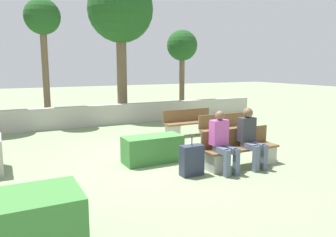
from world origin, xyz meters
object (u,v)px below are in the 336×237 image
object	(u,v)px
suitcase	(192,160)
tree_rightmost	(182,48)
person_seated_woman	(250,135)
bench_left_side	(190,125)
bench_front	(240,152)
bench_right_side	(229,131)
person_seated_man	(222,139)
tree_center_left	(43,22)
tree_center_right	(121,12)

from	to	relation	value
suitcase	tree_rightmost	xyz separation A→B (m)	(4.25, 7.96, 2.80)
person_seated_woman	bench_left_side	bearing A→B (deg)	81.03
bench_front	bench_right_side	bearing A→B (deg)	58.44
bench_front	person_seated_woman	world-z (taller)	person_seated_woman
bench_front	person_seated_man	bearing A→B (deg)	-167.25
suitcase	tree_center_left	bearing A→B (deg)	104.28
suitcase	tree_center_right	size ratio (longest dim) A/B	0.14
bench_left_side	person_seated_woman	xyz separation A→B (m)	(-0.57, -3.59, 0.42)
bench_front	person_seated_woman	distance (m)	0.46
tree_rightmost	tree_center_left	bearing A→B (deg)	-175.32
person_seated_woman	bench_front	bearing A→B (deg)	136.31
bench_left_side	person_seated_man	world-z (taller)	person_seated_man
bench_front	tree_center_right	size ratio (longest dim) A/B	0.31
bench_front	tree_center_left	xyz separation A→B (m)	(-3.23, 7.40, 3.53)
bench_front	bench_left_side	world-z (taller)	same
bench_right_side	tree_center_left	distance (m)	7.83
bench_front	suitcase	world-z (taller)	bench_front
bench_right_side	person_seated_man	size ratio (longest dim) A/B	1.47
bench_left_side	suitcase	world-z (taller)	bench_left_side
person_seated_woman	bench_right_side	bearing A→B (deg)	63.01
person_seated_man	tree_rightmost	xyz separation A→B (m)	(3.55, 8.05, 2.40)
tree_center_right	tree_rightmost	distance (m)	3.29
bench_front	person_seated_woman	xyz separation A→B (m)	(0.14, -0.14, 0.42)
person_seated_woman	tree_rightmost	size ratio (longest dim) A/B	0.34
tree_rightmost	bench_front	bearing A→B (deg)	-110.29
tree_center_left	person_seated_man	bearing A→B (deg)	-70.96
bench_right_side	bench_left_side	bearing A→B (deg)	113.27
bench_right_side	person_seated_woman	xyz separation A→B (m)	(-1.10, -2.16, 0.41)
person_seated_man	tree_rightmost	bearing A→B (deg)	66.21
bench_right_side	suitcase	world-z (taller)	bench_right_side
bench_front	suitcase	distance (m)	1.33
tree_center_left	tree_rightmost	size ratio (longest dim) A/B	1.20
person_seated_man	tree_center_left	distance (m)	8.57
person_seated_man	tree_center_right	bearing A→B (deg)	85.96
bench_right_side	tree_rightmost	distance (m)	6.72
bench_right_side	tree_center_right	bearing A→B (deg)	105.24
bench_right_side	tree_rightmost	xyz separation A→B (m)	(1.68, 5.88, 2.79)
tree_center_right	tree_rightmost	world-z (taller)	tree_center_right
bench_front	bench_right_side	distance (m)	2.38
suitcase	person_seated_man	bearing A→B (deg)	-7.06
bench_right_side	tree_center_right	xyz separation A→B (m)	(-1.30, 5.88, 4.20)
bench_left_side	suitcase	bearing A→B (deg)	-131.31
bench_front	bench_left_side	xyz separation A→B (m)	(0.71, 3.46, -0.00)
person_seated_woman	tree_center_left	size ratio (longest dim) A/B	0.29
tree_center_left	tree_center_right	world-z (taller)	tree_center_right
suitcase	tree_center_left	distance (m)	8.47
bench_front	tree_center_left	size ratio (longest dim) A/B	0.40
bench_left_side	tree_rightmost	distance (m)	5.70
bench_front	tree_rightmost	world-z (taller)	tree_rightmost
bench_left_side	tree_center_left	bearing A→B (deg)	123.80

